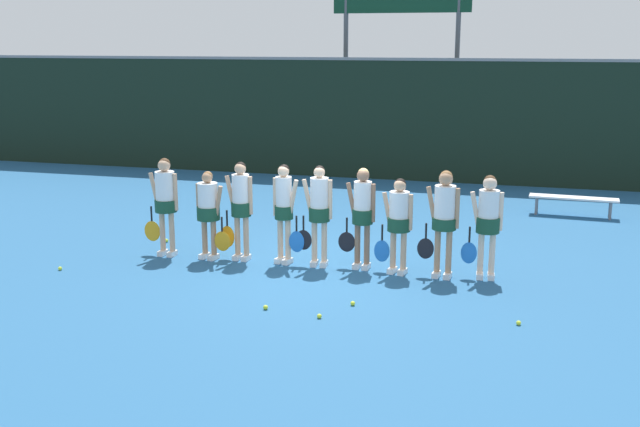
{
  "coord_description": "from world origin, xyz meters",
  "views": [
    {
      "loc": [
        3.34,
        -12.15,
        3.89
      ],
      "look_at": [
        -0.01,
        0.01,
        0.95
      ],
      "focal_mm": 42.0,
      "sensor_mm": 36.0,
      "label": 1
    }
  ],
  "objects_px": {
    "player_3": "(284,206)",
    "tennis_ball_0": "(319,316)",
    "scoreboard": "(401,5)",
    "player_5": "(362,210)",
    "tennis_ball_4": "(353,303)",
    "tennis_ball_1": "(266,307)",
    "tennis_ball_3": "(166,241)",
    "player_8": "(488,217)",
    "tennis_ball_2": "(519,323)",
    "player_4": "(319,208)",
    "player_0": "(165,198)",
    "player_1": "(208,208)",
    "player_6": "(399,218)",
    "player_2": "(241,203)",
    "bench_courtside": "(573,200)",
    "player_7": "(444,214)",
    "tennis_ball_5": "(60,268)"
  },
  "relations": [
    {
      "from": "player_3",
      "to": "tennis_ball_0",
      "type": "xyz_separation_m",
      "value": [
        1.33,
        -2.48,
        -1.0
      ]
    },
    {
      "from": "scoreboard",
      "to": "player_5",
      "type": "height_order",
      "value": "scoreboard"
    },
    {
      "from": "tennis_ball_4",
      "to": "player_3",
      "type": "bearing_deg",
      "value": 132.25
    },
    {
      "from": "tennis_ball_1",
      "to": "tennis_ball_3",
      "type": "xyz_separation_m",
      "value": [
        -3.14,
        3.05,
        -0.0
      ]
    },
    {
      "from": "player_5",
      "to": "player_8",
      "type": "bearing_deg",
      "value": 3.32
    },
    {
      "from": "tennis_ball_2",
      "to": "player_4",
      "type": "bearing_deg",
      "value": 149.97
    },
    {
      "from": "player_0",
      "to": "tennis_ball_4",
      "type": "distance_m",
      "value": 4.4
    },
    {
      "from": "player_3",
      "to": "player_4",
      "type": "xyz_separation_m",
      "value": [
        0.63,
        0.0,
        0.01
      ]
    },
    {
      "from": "player_5",
      "to": "tennis_ball_0",
      "type": "xyz_separation_m",
      "value": [
        -0.06,
        -2.53,
        -1.01
      ]
    },
    {
      "from": "player_3",
      "to": "player_4",
      "type": "bearing_deg",
      "value": 11.6
    },
    {
      "from": "tennis_ball_3",
      "to": "player_4",
      "type": "bearing_deg",
      "value": -11.94
    },
    {
      "from": "tennis_ball_2",
      "to": "player_5",
      "type": "bearing_deg",
      "value": 142.73
    },
    {
      "from": "tennis_ball_3",
      "to": "tennis_ball_4",
      "type": "height_order",
      "value": "same"
    },
    {
      "from": "player_8",
      "to": "tennis_ball_1",
      "type": "distance_m",
      "value": 4.0
    },
    {
      "from": "player_1",
      "to": "tennis_ball_0",
      "type": "xyz_separation_m",
      "value": [
        2.72,
        -2.37,
        -0.91
      ]
    },
    {
      "from": "player_0",
      "to": "player_4",
      "type": "height_order",
      "value": "player_0"
    },
    {
      "from": "player_6",
      "to": "tennis_ball_2",
      "type": "bearing_deg",
      "value": -33.35
    },
    {
      "from": "player_1",
      "to": "player_2",
      "type": "height_order",
      "value": "player_2"
    },
    {
      "from": "tennis_ball_4",
      "to": "bench_courtside",
      "type": "bearing_deg",
      "value": 63.65
    },
    {
      "from": "player_4",
      "to": "tennis_ball_0",
      "type": "relative_size",
      "value": 26.09
    },
    {
      "from": "player_0",
      "to": "player_7",
      "type": "xyz_separation_m",
      "value": [
        5.04,
        0.02,
        0.01
      ]
    },
    {
      "from": "scoreboard",
      "to": "tennis_ball_2",
      "type": "relative_size",
      "value": 92.09
    },
    {
      "from": "player_0",
      "to": "tennis_ball_2",
      "type": "bearing_deg",
      "value": -14.83
    },
    {
      "from": "player_1",
      "to": "tennis_ball_0",
      "type": "bearing_deg",
      "value": -29.56
    },
    {
      "from": "tennis_ball_2",
      "to": "bench_courtside",
      "type": "bearing_deg",
      "value": 81.54
    },
    {
      "from": "player_4",
      "to": "tennis_ball_4",
      "type": "bearing_deg",
      "value": -65.16
    },
    {
      "from": "player_7",
      "to": "player_3",
      "type": "bearing_deg",
      "value": -175.82
    },
    {
      "from": "tennis_ball_3",
      "to": "scoreboard",
      "type": "bearing_deg",
      "value": 72.66
    },
    {
      "from": "player_2",
      "to": "player_5",
      "type": "bearing_deg",
      "value": 3.92
    },
    {
      "from": "bench_courtside",
      "to": "player_3",
      "type": "bearing_deg",
      "value": -131.39
    },
    {
      "from": "tennis_ball_1",
      "to": "tennis_ball_2",
      "type": "height_order",
      "value": "tennis_ball_1"
    },
    {
      "from": "tennis_ball_1",
      "to": "player_2",
      "type": "bearing_deg",
      "value": 118.66
    },
    {
      "from": "bench_courtside",
      "to": "tennis_ball_5",
      "type": "height_order",
      "value": "bench_courtside"
    },
    {
      "from": "player_7",
      "to": "bench_courtside",
      "type": "bearing_deg",
      "value": 71.93
    },
    {
      "from": "player_7",
      "to": "tennis_ball_3",
      "type": "distance_m",
      "value": 5.63
    },
    {
      "from": "player_8",
      "to": "tennis_ball_0",
      "type": "xyz_separation_m",
      "value": [
        -2.17,
        -2.53,
        -1.01
      ]
    },
    {
      "from": "bench_courtside",
      "to": "player_5",
      "type": "height_order",
      "value": "player_5"
    },
    {
      "from": "player_0",
      "to": "player_8",
      "type": "relative_size",
      "value": 1.04
    },
    {
      "from": "tennis_ball_0",
      "to": "tennis_ball_5",
      "type": "relative_size",
      "value": 1.03
    },
    {
      "from": "player_2",
      "to": "tennis_ball_3",
      "type": "xyz_separation_m",
      "value": [
        -1.86,
        0.7,
        -1.02
      ]
    },
    {
      "from": "player_6",
      "to": "player_1",
      "type": "bearing_deg",
      "value": -169.17
    },
    {
      "from": "scoreboard",
      "to": "tennis_ball_1",
      "type": "xyz_separation_m",
      "value": [
        0.16,
        -12.58,
        -4.83
      ]
    },
    {
      "from": "scoreboard",
      "to": "tennis_ball_4",
      "type": "distance_m",
      "value": 13.08
    },
    {
      "from": "player_5",
      "to": "bench_courtside",
      "type": "bearing_deg",
      "value": 57.21
    },
    {
      "from": "player_1",
      "to": "tennis_ball_2",
      "type": "relative_size",
      "value": 24.03
    },
    {
      "from": "tennis_ball_2",
      "to": "tennis_ball_5",
      "type": "distance_m",
      "value": 7.7
    },
    {
      "from": "scoreboard",
      "to": "tennis_ball_5",
      "type": "height_order",
      "value": "scoreboard"
    },
    {
      "from": "player_7",
      "to": "tennis_ball_1",
      "type": "xyz_separation_m",
      "value": [
        -2.34,
        -2.26,
        -1.06
      ]
    },
    {
      "from": "player_3",
      "to": "scoreboard",
      "type": "bearing_deg",
      "value": 99.85
    },
    {
      "from": "scoreboard",
      "to": "player_1",
      "type": "distance_m",
      "value": 11.19
    }
  ]
}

